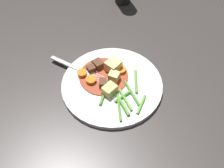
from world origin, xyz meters
name	(u,v)px	position (x,y,z in m)	size (l,w,h in m)	color
ground_plane	(112,87)	(0.00, 0.00, 0.00)	(3.00, 3.00, 0.00)	#383330
dinner_plate	(112,85)	(0.00, 0.00, 0.01)	(0.26, 0.26, 0.01)	white
stew_sauce	(104,76)	(0.03, 0.01, 0.01)	(0.13, 0.13, 0.00)	#93381E
carrot_slice_0	(82,74)	(0.07, 0.05, 0.02)	(0.02, 0.02, 0.01)	orange
carrot_slice_1	(121,70)	(0.02, -0.04, 0.02)	(0.03, 0.03, 0.01)	orange
carrot_slice_2	(118,66)	(0.04, -0.04, 0.02)	(0.03, 0.03, 0.01)	orange
carrot_slice_3	(91,80)	(0.03, 0.04, 0.02)	(0.03, 0.03, 0.01)	orange
potato_chunk_0	(113,66)	(0.04, -0.03, 0.03)	(0.03, 0.04, 0.03)	#E5CC7A
potato_chunk_1	(114,77)	(0.01, -0.01, 0.03)	(0.03, 0.02, 0.03)	#E5CC7A
potato_chunk_2	(110,90)	(-0.02, 0.02, 0.02)	(0.03, 0.03, 0.02)	#DBBC6B
meat_chunk_0	(91,69)	(0.07, 0.02, 0.02)	(0.02, 0.02, 0.02)	#56331E
meat_chunk_1	(103,83)	(0.01, 0.02, 0.02)	(0.02, 0.02, 0.02)	#56331E
meat_chunk_2	(99,64)	(0.07, 0.00, 0.02)	(0.02, 0.03, 0.02)	#56331E
green_bean_0	(105,91)	(-0.01, 0.03, 0.02)	(0.01, 0.01, 0.08)	#4C8E33
green_bean_1	(125,100)	(-0.06, 0.00, 0.02)	(0.01, 0.01, 0.07)	#66AD42
green_bean_2	(123,96)	(-0.05, 0.00, 0.02)	(0.01, 0.01, 0.05)	#599E38
green_bean_3	(124,106)	(-0.08, 0.01, 0.02)	(0.01, 0.01, 0.06)	#599E38
green_bean_4	(136,82)	(-0.03, -0.05, 0.02)	(0.01, 0.01, 0.07)	#599E38
green_bean_5	(119,107)	(-0.07, 0.03, 0.02)	(0.01, 0.01, 0.08)	#4C8E33
green_bean_6	(132,93)	(-0.05, -0.02, 0.02)	(0.01, 0.01, 0.08)	#4C8E33
green_bean_7	(141,104)	(-0.09, -0.02, 0.02)	(0.01, 0.01, 0.06)	#66AD42
fork	(80,70)	(0.08, 0.05, 0.01)	(0.16, 0.10, 0.00)	silver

